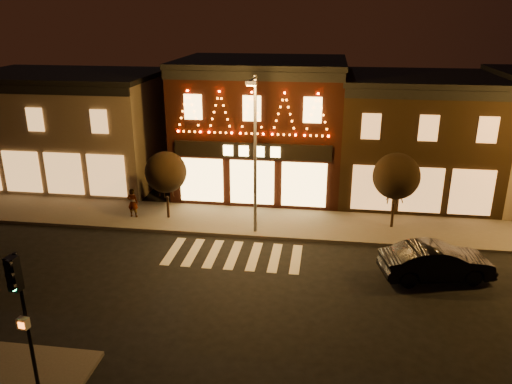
% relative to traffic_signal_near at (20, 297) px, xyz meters
% --- Properties ---
extents(ground, '(120.00, 120.00, 0.00)m').
position_rel_traffic_signal_near_xyz_m(ground, '(4.32, 5.98, -3.36)').
color(ground, black).
rests_on(ground, ground).
extents(sidewalk_far, '(44.00, 4.00, 0.15)m').
position_rel_traffic_signal_near_xyz_m(sidewalk_far, '(6.32, 13.98, -3.28)').
color(sidewalk_far, '#47423D').
rests_on(sidewalk_far, ground).
extents(building_left, '(12.20, 8.28, 7.30)m').
position_rel_traffic_signal_near_xyz_m(building_left, '(-8.68, 19.97, 0.30)').
color(building_left, '#736352').
rests_on(building_left, ground).
extents(building_pulp, '(10.20, 8.34, 8.30)m').
position_rel_traffic_signal_near_xyz_m(building_pulp, '(4.32, 19.96, 0.81)').
color(building_pulp, black).
rests_on(building_pulp, ground).
extents(building_right_a, '(9.20, 8.28, 7.50)m').
position_rel_traffic_signal_near_xyz_m(building_right_a, '(13.82, 19.97, 0.40)').
color(building_right_a, '#322111').
rests_on(building_right_a, ground).
extents(traffic_signal_near, '(0.35, 0.48, 4.55)m').
position_rel_traffic_signal_near_xyz_m(traffic_signal_near, '(0.00, 0.00, 0.00)').
color(traffic_signal_near, black).
rests_on(traffic_signal_near, sidewalk_near).
extents(streetlamp_mid, '(0.51, 1.84, 8.07)m').
position_rel_traffic_signal_near_xyz_m(streetlamp_mid, '(5.00, 12.34, 1.52)').
color(streetlamp_mid, '#59595E').
rests_on(streetlamp_mid, sidewalk_far).
extents(tree_left, '(2.26, 2.26, 3.79)m').
position_rel_traffic_signal_near_xyz_m(tree_left, '(-0.10, 13.75, -0.56)').
color(tree_left, black).
rests_on(tree_left, sidewalk_far).
extents(tree_right, '(2.43, 2.43, 4.07)m').
position_rel_traffic_signal_near_xyz_m(tree_right, '(12.16, 14.18, -0.36)').
color(tree_right, black).
rests_on(tree_right, sidewalk_far).
extents(dark_sedan, '(5.04, 2.65, 1.58)m').
position_rel_traffic_signal_near_xyz_m(dark_sedan, '(13.47, 9.05, -2.57)').
color(dark_sedan, black).
rests_on(dark_sedan, ground).
extents(pedestrian, '(0.63, 0.44, 1.66)m').
position_rel_traffic_signal_near_xyz_m(pedestrian, '(-2.06, 13.57, -2.38)').
color(pedestrian, gray).
rests_on(pedestrian, sidewalk_far).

